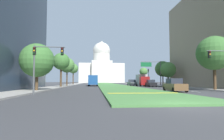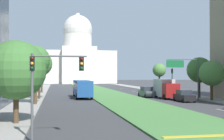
% 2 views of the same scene
% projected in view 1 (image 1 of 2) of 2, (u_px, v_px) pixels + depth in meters
% --- Properties ---
extents(ground_plane, '(299.49, 299.49, 0.00)m').
position_uv_depth(ground_plane, '(107.00, 84.00, 78.06)').
color(ground_plane, '#3D3D3F').
extents(grass_median, '(8.36, 122.52, 0.14)m').
position_uv_depth(grass_median, '(108.00, 84.00, 71.29)').
color(grass_median, '#4C8442').
rests_on(grass_median, ground_plane).
extents(median_curb_nose, '(7.52, 0.50, 0.04)m').
position_uv_depth(median_curb_nose, '(143.00, 93.00, 19.81)').
color(median_curb_nose, gold).
rests_on(median_curb_nose, grass_median).
extents(lane_dashes_right, '(0.16, 65.31, 0.01)m').
position_uv_depth(lane_dashes_right, '(138.00, 86.00, 56.78)').
color(lane_dashes_right, silver).
rests_on(lane_dashes_right, ground_plane).
extents(sidewalk_left, '(4.00, 122.52, 0.15)m').
position_uv_depth(sidewalk_left, '(68.00, 85.00, 63.26)').
color(sidewalk_left, '#9E9991').
rests_on(sidewalk_left, ground_plane).
extents(sidewalk_right, '(4.00, 122.52, 0.15)m').
position_uv_depth(sidewalk_right, '(149.00, 85.00, 65.79)').
color(sidewalk_right, '#9E9991').
rests_on(sidewalk_right, ground_plane).
extents(capitol_building, '(33.73, 22.20, 32.47)m').
position_uv_depth(capitol_building, '(102.00, 68.00, 145.63)').
color(capitol_building, silver).
rests_on(capitol_building, ground_plane).
extents(traffic_light_near_left, '(3.34, 0.35, 5.20)m').
position_uv_depth(traffic_light_near_left, '(42.00, 59.00, 19.82)').
color(traffic_light_near_left, '#515456').
rests_on(traffic_light_near_left, ground_plane).
extents(traffic_light_far_right, '(0.28, 0.35, 5.20)m').
position_uv_depth(traffic_light_far_right, '(148.00, 75.00, 58.26)').
color(traffic_light_far_right, '#515456').
rests_on(traffic_light_far_right, ground_plane).
extents(overhead_guide_sign, '(5.28, 0.20, 6.50)m').
position_uv_depth(overhead_guide_sign, '(153.00, 68.00, 47.82)').
color(overhead_guide_sign, '#515456').
rests_on(overhead_guide_sign, ground_plane).
extents(street_tree_left_near, '(4.72, 4.72, 6.68)m').
position_uv_depth(street_tree_left_near, '(37.00, 60.00, 26.29)').
color(street_tree_left_near, '#4C3823').
rests_on(street_tree_left_near, ground_plane).
extents(street_tree_right_near, '(5.12, 5.12, 8.17)m').
position_uv_depth(street_tree_right_near, '(214.00, 53.00, 28.15)').
color(street_tree_right_near, '#4C3823').
rests_on(street_tree_right_near, ground_plane).
extents(street_tree_left_mid, '(3.79, 3.79, 7.72)m').
position_uv_depth(street_tree_left_mid, '(61.00, 62.00, 42.24)').
color(street_tree_left_mid, '#4C3823').
rests_on(street_tree_left_mid, ground_plane).
extents(street_tree_right_mid, '(3.79, 3.79, 6.06)m').
position_uv_depth(street_tree_right_mid, '(168.00, 70.00, 46.02)').
color(street_tree_right_mid, '#4C3823').
rests_on(street_tree_right_mid, ground_plane).
extents(street_tree_left_far, '(4.06, 4.06, 7.71)m').
position_uv_depth(street_tree_left_far, '(67.00, 65.00, 50.87)').
color(street_tree_left_far, '#4C3823').
rests_on(street_tree_left_far, ground_plane).
extents(street_tree_right_far, '(4.24, 4.24, 6.84)m').
position_uv_depth(street_tree_right_far, '(163.00, 69.00, 51.16)').
color(street_tree_right_far, '#4C3823').
rests_on(street_tree_right_far, ground_plane).
extents(street_tree_left_distant, '(3.59, 3.59, 7.76)m').
position_uv_depth(street_tree_left_distant, '(73.00, 69.00, 68.45)').
color(street_tree_left_distant, '#4C3823').
rests_on(street_tree_left_distant, ground_plane).
extents(street_tree_right_distant, '(3.04, 3.04, 6.50)m').
position_uv_depth(street_tree_right_distant, '(144.00, 72.00, 71.06)').
color(street_tree_right_distant, '#4C3823').
rests_on(street_tree_right_distant, ground_plane).
extents(sedan_lead_stopped, '(2.08, 4.66, 1.78)m').
position_uv_depth(sedan_lead_stopped, '(174.00, 85.00, 25.21)').
color(sedan_lead_stopped, brown).
rests_on(sedan_lead_stopped, ground_plane).
extents(sedan_midblock, '(1.92, 4.28, 1.73)m').
position_uv_depth(sedan_midblock, '(151.00, 83.00, 45.32)').
color(sedan_midblock, black).
rests_on(sedan_midblock, ground_plane).
extents(sedan_distant, '(2.15, 4.51, 1.84)m').
position_uv_depth(sedan_distant, '(132.00, 83.00, 55.08)').
color(sedan_distant, '#4C5156').
rests_on(sedan_distant, ground_plane).
extents(box_truck_delivery, '(2.40, 6.40, 3.20)m').
position_uv_depth(box_truck_delivery, '(142.00, 80.00, 51.53)').
color(box_truck_delivery, maroon).
rests_on(box_truck_delivery, ground_plane).
extents(city_bus, '(2.62, 11.00, 2.95)m').
position_uv_depth(city_bus, '(93.00, 80.00, 54.37)').
color(city_bus, '#1E4C8C').
rests_on(city_bus, ground_plane).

